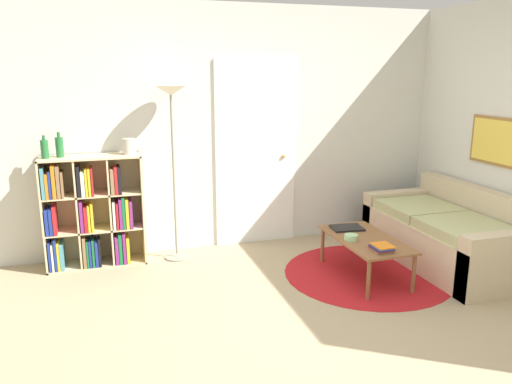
# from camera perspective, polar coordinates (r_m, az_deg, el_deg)

# --- Properties ---
(ground_plane) EXTENTS (14.00, 14.00, 0.00)m
(ground_plane) POSITION_cam_1_polar(r_m,az_deg,el_deg) (3.72, 7.87, -17.36)
(ground_plane) COLOR tan
(wall_back) EXTENTS (7.68, 0.11, 2.60)m
(wall_back) POSITION_cam_1_polar(r_m,az_deg,el_deg) (5.46, -2.28, 7.12)
(wall_back) COLOR silver
(wall_back) RESTS_ON ground_plane
(wall_right) EXTENTS (0.08, 5.35, 2.60)m
(wall_right) POSITION_cam_1_polar(r_m,az_deg,el_deg) (5.56, 25.59, 6.03)
(wall_right) COLOR silver
(wall_right) RESTS_ON ground_plane
(rug) EXTENTS (1.60, 1.60, 0.01)m
(rug) POSITION_cam_1_polar(r_m,az_deg,el_deg) (5.01, 12.60, -9.06)
(rug) COLOR #B2191E
(rug) RESTS_ON ground_plane
(bookshelf) EXTENTS (0.95, 0.34, 1.11)m
(bookshelf) POSITION_cam_1_polar(r_m,az_deg,el_deg) (5.21, -18.35, -2.36)
(bookshelf) COLOR beige
(bookshelf) RESTS_ON ground_plane
(floor_lamp) EXTENTS (0.32, 0.32, 1.78)m
(floor_lamp) POSITION_cam_1_polar(r_m,az_deg,el_deg) (5.01, -9.66, 9.10)
(floor_lamp) COLOR gray
(floor_lamp) RESTS_ON ground_plane
(couch) EXTENTS (0.91, 1.76, 0.76)m
(couch) POSITION_cam_1_polar(r_m,az_deg,el_deg) (5.47, 21.33, -4.68)
(couch) COLOR #CCB793
(couch) RESTS_ON ground_plane
(coffee_table) EXTENTS (0.53, 1.00, 0.38)m
(coffee_table) POSITION_cam_1_polar(r_m,az_deg,el_deg) (4.83, 12.41, -5.59)
(coffee_table) COLOR brown
(coffee_table) RESTS_ON ground_plane
(laptop) EXTENTS (0.33, 0.26, 0.02)m
(laptop) POSITION_cam_1_polar(r_m,az_deg,el_deg) (5.05, 10.36, -4.06)
(laptop) COLOR black
(laptop) RESTS_ON coffee_table
(bowl) EXTENTS (0.13, 0.13, 0.05)m
(bowl) POSITION_cam_1_polar(r_m,az_deg,el_deg) (4.73, 10.81, -5.11)
(bowl) COLOR #9ED193
(bowl) RESTS_ON coffee_table
(book_stack_on_table) EXTENTS (0.17, 0.19, 0.06)m
(book_stack_on_table) POSITION_cam_1_polar(r_m,az_deg,el_deg) (4.51, 14.16, -6.20)
(book_stack_on_table) COLOR olive
(book_stack_on_table) RESTS_ON coffee_table
(bottle_left) EXTENTS (0.07, 0.07, 0.22)m
(bottle_left) POSITION_cam_1_polar(r_m,az_deg,el_deg) (5.09, -23.01, 4.56)
(bottle_left) COLOR #236633
(bottle_left) RESTS_ON bookshelf
(bottle_middle) EXTENTS (0.07, 0.07, 0.24)m
(bottle_middle) POSITION_cam_1_polar(r_m,az_deg,el_deg) (5.11, -21.53, 4.83)
(bottle_middle) COLOR #236633
(bottle_middle) RESTS_ON bookshelf
(vase_on_shelf) EXTENTS (0.13, 0.13, 0.16)m
(vase_on_shelf) POSITION_cam_1_polar(r_m,az_deg,el_deg) (5.08, -14.34, 5.07)
(vase_on_shelf) COLOR #B7B2A8
(vase_on_shelf) RESTS_ON bookshelf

